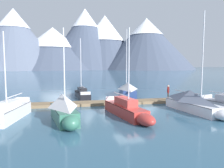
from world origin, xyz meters
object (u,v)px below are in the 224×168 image
(sailboat_second_berth, at_px, (64,109))
(sailboat_outer_slip, at_px, (194,102))
(sailboat_far_berth, at_px, (127,90))
(person_on_dock, at_px, (168,91))
(sailboat_mid_dock_port, at_px, (82,93))
(sailboat_nearest_berth, at_px, (7,113))
(sailboat_mid_dock_starboard, at_px, (128,110))

(sailboat_second_berth, bearing_deg, sailboat_outer_slip, 2.05)
(sailboat_outer_slip, bearing_deg, sailboat_far_berth, 105.02)
(person_on_dock, bearing_deg, sailboat_mid_dock_port, 143.15)
(sailboat_far_berth, bearing_deg, sailboat_outer_slip, -74.98)
(sailboat_nearest_berth, bearing_deg, sailboat_mid_dock_port, 57.28)
(sailboat_far_berth, relative_size, person_on_dock, 5.40)
(sailboat_second_berth, height_order, person_on_dock, sailboat_second_berth)
(sailboat_nearest_berth, height_order, sailboat_mid_dock_starboard, sailboat_mid_dock_starboard)
(sailboat_mid_dock_port, relative_size, sailboat_mid_dock_starboard, 1.08)
(sailboat_nearest_berth, distance_m, sailboat_mid_dock_port, 12.62)
(sailboat_outer_slip, bearing_deg, person_on_dock, 89.10)
(sailboat_outer_slip, xyz_separation_m, person_on_dock, (0.07, 4.71, 0.36))
(sailboat_far_berth, relative_size, sailboat_outer_slip, 1.04)
(sailboat_mid_dock_starboard, bearing_deg, sailboat_nearest_berth, 172.68)
(sailboat_second_berth, relative_size, sailboat_mid_dock_starboard, 0.96)
(sailboat_mid_dock_starboard, distance_m, person_on_dock, 8.32)
(sailboat_mid_dock_starboard, bearing_deg, person_on_dock, 37.66)
(sailboat_nearest_berth, bearing_deg, sailboat_mid_dock_starboard, -7.32)
(sailboat_far_berth, bearing_deg, sailboat_mid_dock_starboard, -108.52)
(sailboat_nearest_berth, xyz_separation_m, sailboat_far_berth, (12.92, 9.73, 0.27))
(sailboat_far_berth, distance_m, person_on_dock, 6.54)
(sailboat_second_berth, bearing_deg, sailboat_nearest_berth, 163.41)
(sailboat_mid_dock_starboard, height_order, person_on_dock, sailboat_mid_dock_starboard)
(sailboat_second_berth, distance_m, sailboat_outer_slip, 11.57)
(sailboat_nearest_berth, bearing_deg, sailboat_second_berth, -16.59)
(sailboat_nearest_berth, distance_m, sailboat_far_berth, 16.17)
(sailboat_second_berth, bearing_deg, sailboat_mid_dock_starboard, 0.65)
(sailboat_far_berth, bearing_deg, person_on_dock, -63.58)
(sailboat_nearest_berth, relative_size, sailboat_outer_slip, 0.76)
(sailboat_mid_dock_port, bearing_deg, sailboat_second_berth, -102.53)
(sailboat_mid_dock_starboard, distance_m, sailboat_far_berth, 11.52)
(sailboat_mid_dock_port, height_order, person_on_dock, sailboat_mid_dock_port)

